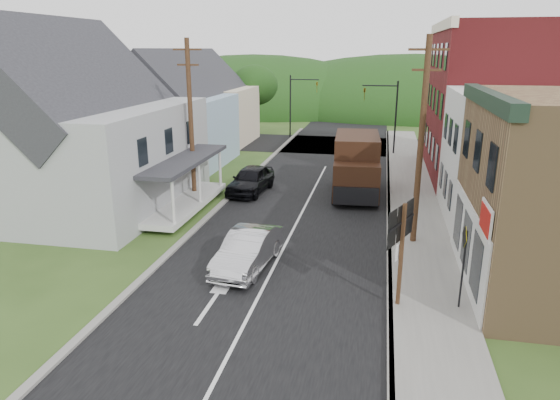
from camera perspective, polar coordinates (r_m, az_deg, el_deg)
The scene contains 24 objects.
ground at distance 20.47m, azimuth -0.55°, elevation -7.41°, with size 120.00×120.00×0.00m, color #2D4719.
road at distance 29.72m, azimuth 3.48°, elevation 0.40°, with size 9.00×90.00×0.02m, color black.
cross_road at distance 46.18m, azimuth 6.51°, elevation 6.27°, with size 60.00×9.00×0.02m, color black.
sidewalk_right at distance 27.60m, azimuth 15.09°, elevation -1.32°, with size 2.80×55.00×0.15m, color slate.
curb_right at distance 27.54m, azimuth 12.30°, elevation -1.16°, with size 0.20×55.00×0.15m, color slate.
curb_left at distance 28.84m, azimuth -6.27°, elevation -0.07°, with size 0.30×55.00×0.12m, color slate.
storefront_white at distance 27.27m, azimuth 27.07°, elevation 4.10°, with size 8.00×7.00×6.50m, color silver.
storefront_red at distance 36.16m, azimuth 23.64°, elevation 10.07°, with size 8.00×12.00×10.00m, color maroon.
house_gray at distance 29.30m, azimuth -21.72°, elevation 7.48°, with size 10.20×12.24×8.35m.
house_blue at distance 38.56m, azimuth -11.48°, elevation 9.51°, with size 7.14×8.16×7.28m.
house_cream at distance 47.09m, azimuth -7.78°, elevation 10.97°, with size 7.14×8.16×7.28m.
utility_pole_right at distance 22.12m, azimuth 15.82°, elevation 6.45°, with size 1.60×0.26×9.00m.
utility_pole_left at distance 28.48m, azimuth -10.16°, elevation 9.03°, with size 1.60×0.26×9.00m.
traffic_signal_right at distance 42.00m, azimuth 12.18°, elevation 10.14°, with size 2.87×0.20×6.00m.
traffic_signal_left at distance 49.65m, azimuth 1.99°, elevation 11.48°, with size 2.87×0.20×6.00m.
tree_left_b at distance 36.94m, azimuth -23.41°, elevation 10.03°, with size 4.80×4.80×6.94m.
tree_left_c at distance 44.65m, azimuth -19.88°, elevation 12.72°, with size 5.80×5.80×8.41m.
tree_left_d at distance 51.99m, azimuth -2.95°, elevation 12.96°, with size 4.80×4.80×6.94m.
forested_ridge at distance 73.82m, azimuth 8.56°, elevation 10.15°, with size 90.00×30.00×16.00m, color #1B3610.
silver_sedan at distance 19.95m, azimuth -3.70°, elevation -5.77°, with size 1.59×4.55×1.50m, color silver.
dark_sedan at distance 30.36m, azimuth -3.36°, elevation 2.32°, with size 1.89×4.70×1.60m, color black.
delivery_van at distance 30.00m, azimuth 8.73°, elevation 3.92°, with size 2.94×6.46×3.53m.
route_sign_cluster at distance 16.78m, azimuth 13.64°, elevation -4.45°, with size 0.88×1.89×3.56m.
warning_sign at distance 17.32m, azimuth 20.24°, elevation -5.99°, with size 0.11×0.80×2.89m.
Camera 1 is at (3.93, -18.24, 8.42)m, focal length 32.00 mm.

